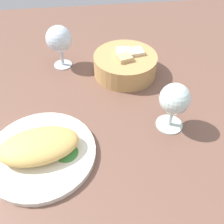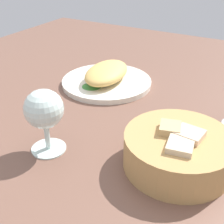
{
  "view_description": "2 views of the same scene",
  "coord_description": "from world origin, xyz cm",
  "views": [
    {
      "loc": [
        -0.28,
        -45.35,
        47.65
      ],
      "look_at": [
        5.21,
        -1.62,
        3.49
      ],
      "focal_mm": 41.27,
      "sensor_mm": 36.0,
      "label": 1
    },
    {
      "loc": [
        54.07,
        29.15,
        34.98
      ],
      "look_at": [
        8.82,
        3.4,
        5.07
      ],
      "focal_mm": 48.74,
      "sensor_mm": 36.0,
      "label": 2
    }
  ],
  "objects": [
    {
      "name": "wine_glass_far",
      "position": [
        -6.98,
        24.85,
        8.89
      ],
      "size": [
        7.83,
        7.83,
        13.2
      ],
      "color": "silver",
      "rests_on": "ground_plane"
    },
    {
      "name": "plate",
      "position": [
        -11.39,
        -9.79,
        0.7
      ],
      "size": [
        24.27,
        24.27,
        1.4
      ],
      "primitive_type": "cylinder",
      "color": "white",
      "rests_on": "ground_plane"
    },
    {
      "name": "ground_plane",
      "position": [
        0.0,
        0.0,
        -1.0
      ],
      "size": [
        140.0,
        140.0,
        2.0
      ],
      "primitive_type": "cube",
      "color": "brown"
    },
    {
      "name": "omelette",
      "position": [
        -11.39,
        -9.79,
        3.48
      ],
      "size": [
        18.56,
        12.3,
        4.16
      ],
      "primitive_type": "ellipsoid",
      "rotation": [
        0.0,
        0.0,
        0.13
      ],
      "color": "#E1B45E",
      "rests_on": "plate"
    },
    {
      "name": "lettuce_garnish",
      "position": [
        -5.7,
        -10.95,
        2.03
      ],
      "size": [
        5.13,
        5.13,
        1.27
      ],
      "primitive_type": "cone",
      "color": "#3B8337",
      "rests_on": "plate"
    },
    {
      "name": "wine_glass_near",
      "position": [
        19.46,
        -4.4,
        8.17
      ],
      "size": [
        7.19,
        7.19,
        12.38
      ],
      "color": "silver",
      "rests_on": "ground_plane"
    },
    {
      "name": "bread_basket",
      "position": [
        12.02,
        18.27,
        3.26
      ],
      "size": [
        18.78,
        18.78,
        7.44
      ],
      "color": "tan",
      "rests_on": "ground_plane"
    }
  ]
}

